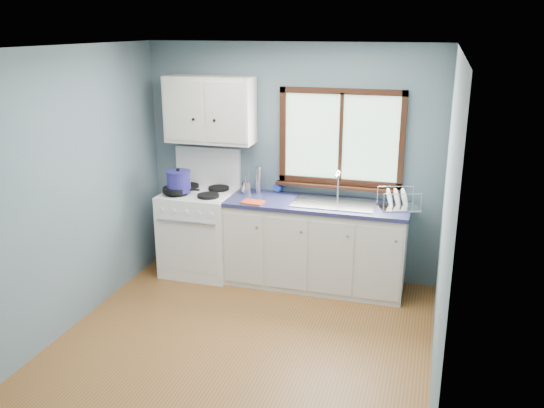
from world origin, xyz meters
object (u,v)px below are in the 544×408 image
(gas_range, at_px, (200,230))
(sink, at_px, (334,209))
(stockpot, at_px, (179,181))
(thermos, at_px, (258,180))
(skillet, at_px, (175,190))
(dish_rack, at_px, (398,203))
(base_cabinets, at_px, (316,248))
(utensil_crock, at_px, (247,187))

(gas_range, bearing_deg, sink, 0.71)
(stockpot, distance_m, thermos, 0.85)
(skillet, bearing_deg, dish_rack, -9.05)
(base_cabinets, xyz_separation_m, stockpot, (-1.47, -0.16, 0.67))
(gas_range, height_order, skillet, gas_range)
(stockpot, xyz_separation_m, dish_rack, (2.28, 0.20, -0.10))
(gas_range, xyz_separation_m, utensil_crock, (0.51, 0.13, 0.50))
(dish_rack, bearing_deg, sink, 164.80)
(sink, height_order, skillet, sink)
(gas_range, height_order, sink, gas_range)
(sink, height_order, dish_rack, sink)
(skillet, xyz_separation_m, stockpot, (0.03, 0.03, 0.09))
(gas_range, bearing_deg, skillet, -136.80)
(skillet, xyz_separation_m, utensil_crock, (0.70, 0.30, 0.00))
(skillet, distance_m, dish_rack, 2.32)
(gas_range, distance_m, dish_rack, 2.17)
(skillet, xyz_separation_m, thermos, (0.81, 0.35, 0.08))
(dish_rack, bearing_deg, gas_range, 162.85)
(sink, relative_size, thermos, 2.82)
(gas_range, xyz_separation_m, thermos, (0.63, 0.17, 0.58))
(thermos, bearing_deg, utensil_crock, -159.34)
(skillet, bearing_deg, utensil_crock, 8.56)
(stockpot, xyz_separation_m, utensil_crock, (0.67, 0.27, -0.09))
(utensil_crock, bearing_deg, base_cabinets, -7.61)
(stockpot, bearing_deg, utensil_crock, 21.85)
(stockpot, bearing_deg, sink, 5.62)
(utensil_crock, distance_m, dish_rack, 1.61)
(sink, xyz_separation_m, skillet, (-1.67, -0.19, 0.13))
(gas_range, relative_size, base_cabinets, 0.74)
(sink, bearing_deg, utensil_crock, 173.75)
(gas_range, xyz_separation_m, base_cabinets, (1.31, 0.02, -0.08))
(base_cabinets, height_order, thermos, thermos)
(base_cabinets, xyz_separation_m, dish_rack, (0.81, 0.04, 0.56))
(gas_range, bearing_deg, base_cabinets, 0.82)
(utensil_crock, bearing_deg, skillet, -156.62)
(base_cabinets, relative_size, dish_rack, 4.04)
(skillet, bearing_deg, thermos, 8.17)
(skillet, distance_m, thermos, 0.89)
(base_cabinets, bearing_deg, skillet, -172.56)
(gas_range, relative_size, dish_rack, 2.97)
(sink, xyz_separation_m, dish_rack, (0.63, 0.04, 0.11))
(thermos, bearing_deg, sink, -9.98)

